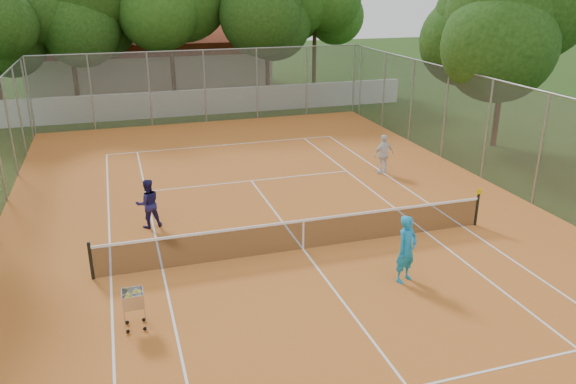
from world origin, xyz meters
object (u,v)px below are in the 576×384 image
object	(u,v)px
player_far_left	(148,203)
tennis_net	(303,234)
player_near	(407,249)
ball_hopper	(134,308)
player_far_right	(384,154)
clubhouse	(150,58)

from	to	relation	value
player_far_left	tennis_net	bearing A→B (deg)	134.25
player_far_left	player_near	bearing A→B (deg)	127.91
player_far_left	ball_hopper	size ratio (longest dim) A/B	1.57
player_far_right	ball_hopper	bearing A→B (deg)	27.66
player_near	player_far_right	bearing A→B (deg)	43.12
tennis_net	clubhouse	size ratio (longest dim) A/B	0.72
player_far_right	ball_hopper	size ratio (longest dim) A/B	1.59
clubhouse	player_far_left	distance (m)	26.09
tennis_net	player_near	size ratio (longest dim) A/B	6.44
player_far_right	ball_hopper	distance (m)	13.36
player_far_left	player_far_right	bearing A→B (deg)	-174.45
clubhouse	ball_hopper	bearing A→B (deg)	-95.35
player_far_left	clubhouse	bearing A→B (deg)	-104.82
player_near	player_far_right	world-z (taller)	player_near
clubhouse	player_far_left	world-z (taller)	clubhouse
clubhouse	player_near	size ratio (longest dim) A/B	8.89
player_far_right	ball_hopper	world-z (taller)	player_far_right
clubhouse	player_far_right	world-z (taller)	clubhouse
tennis_net	clubhouse	bearing A→B (deg)	93.95
clubhouse	player_far_right	size ratio (longest dim) A/B	10.01
tennis_net	player_far_left	world-z (taller)	player_far_left
tennis_net	ball_hopper	world-z (taller)	ball_hopper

